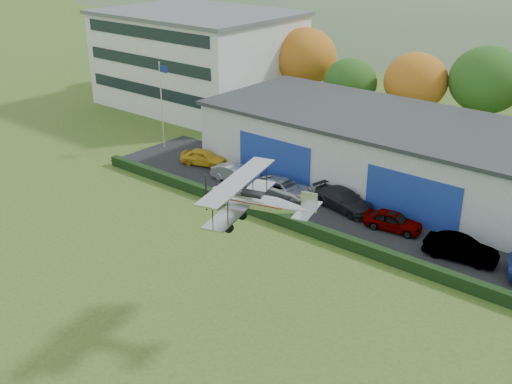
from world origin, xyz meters
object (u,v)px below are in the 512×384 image
Objects in this scene: office_block at (199,59)px; biplane at (254,200)px; car_1 at (235,174)px; car_2 at (283,188)px; car_0 at (204,157)px; car_4 at (393,221)px; hangar at (450,164)px; car_5 at (461,249)px; car_3 at (344,200)px; flagpole at (162,97)px.

biplane is (31.80, -28.49, 1.63)m from office_block.
car_1 is 4.77m from car_2.
car_1 is at bearing 118.59° from biplane.
car_1 is 0.83× the size of car_2.
car_0 is at bearing 73.27° from car_1.
biplane is at bearing 168.62° from car_4.
hangar is 33.84m from office_block.
car_5 is 0.66× the size of biplane.
car_0 is at bearing 102.71° from car_3.
car_0 is (6.01, -1.03, -4.05)m from flagpole.
hangar reaches higher than car_5.
office_block is 41.12m from car_5.
hangar is at bearing 20.65° from car_5.
car_2 is 16.96m from biplane.
hangar is at bearing -64.08° from car_1.
car_4 is at bearing -24.31° from office_block.
office_block is 5.02× the size of car_1.
office_block is 5.10× the size of car_0.
office_block reaches higher than hangar.
car_4 is at bearing -87.17° from car_3.
office_block is at bearing 47.55° from car_1.
hangar is at bearing -86.44° from car_0.
office_block is 24.45m from car_1.
flagpole reaches higher than car_3.
hangar is 9.11× the size of car_5.
car_5 is at bearing 49.29° from biplane.
car_3 is at bearing -81.47° from car_2.
car_1 is 0.82× the size of car_3.
office_block is 36.05m from car_4.
car_1 reaches higher than car_4.
flagpole is 7.32m from car_0.
flagpole is at bearing -58.03° from office_block.
hangar is 5.08× the size of flagpole.
biplane is at bearing 146.92° from car_5.
car_1 is 19.70m from biplane.
flagpole is at bearing 131.05° from biplane.
office_block reaches higher than biplane.
car_2 is (15.37, -2.03, -4.05)m from flagpole.
car_1 is (4.58, -1.07, -0.01)m from car_0.
car_5 is at bearing -22.55° from office_block.
hangar is 8.07× the size of car_3.
biplane is (23.69, -15.49, 2.06)m from flagpole.
car_5 is (19.05, -0.58, 0.06)m from car_1.
car_2 is (23.48, -15.03, -4.48)m from office_block.
car_0 is 0.82× the size of car_2.
car_3 is (-4.75, -6.96, -1.88)m from hangar.
car_0 is 4.70m from car_1.
hangar reaches higher than car_0.
car_5 is at bearing -110.80° from car_0.
car_3 is 1.27× the size of car_4.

